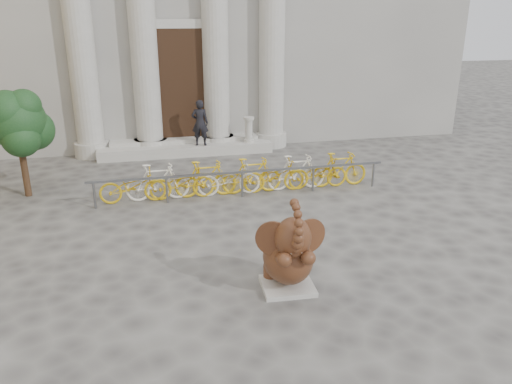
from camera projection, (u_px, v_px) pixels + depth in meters
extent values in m
plane|color=#474442|center=(238.00, 286.00, 9.03)|extent=(80.00, 80.00, 0.00)
cube|color=black|center=(182.00, 86.00, 17.35)|extent=(2.40, 0.16, 4.00)
cylinder|color=#A8A59E|center=(79.00, 36.00, 15.98)|extent=(0.90, 0.90, 8.00)
cylinder|color=#A8A59E|center=(143.00, 35.00, 16.41)|extent=(0.90, 0.90, 8.00)
cylinder|color=#A8A59E|center=(215.00, 34.00, 16.92)|extent=(0.90, 0.90, 8.00)
cylinder|color=#A8A59E|center=(272.00, 34.00, 17.35)|extent=(0.90, 0.90, 8.00)
cube|color=#A8A59E|center=(186.00, 149.00, 17.59)|extent=(6.00, 1.20, 0.36)
cube|color=#A8A59E|center=(287.00, 286.00, 8.96)|extent=(0.96, 0.88, 0.09)
ellipsoid|color=black|center=(285.00, 265.00, 9.04)|extent=(0.81, 0.78, 0.59)
ellipsoid|color=black|center=(288.00, 257.00, 8.78)|extent=(0.94, 1.15, 0.95)
cylinder|color=black|center=(271.00, 270.00, 9.16)|extent=(0.29, 0.29, 0.24)
cylinder|color=black|center=(297.00, 268.00, 9.24)|extent=(0.29, 0.29, 0.24)
cylinder|color=black|center=(281.00, 258.00, 8.35)|extent=(0.25, 0.56, 0.36)
cylinder|color=black|center=(305.00, 256.00, 8.41)|extent=(0.25, 0.56, 0.36)
ellipsoid|color=black|center=(293.00, 238.00, 8.30)|extent=(0.66, 0.62, 0.73)
cylinder|color=black|center=(273.00, 239.00, 8.37)|extent=(0.59, 0.27, 0.62)
cylinder|color=black|center=(309.00, 236.00, 8.47)|extent=(0.61, 0.20, 0.62)
cone|color=beige|center=(289.00, 251.00, 8.16)|extent=(0.10, 0.22, 0.10)
cone|color=beige|center=(302.00, 250.00, 8.20)|extent=(0.13, 0.22, 0.10)
cube|color=slate|center=(242.00, 172.00, 13.23)|extent=(8.00, 0.06, 0.06)
cylinder|color=slate|center=(94.00, 195.00, 12.53)|extent=(0.06, 0.06, 0.70)
cylinder|color=slate|center=(167.00, 190.00, 12.92)|extent=(0.06, 0.06, 0.70)
cylinder|color=slate|center=(242.00, 184.00, 13.35)|extent=(0.06, 0.06, 0.70)
cylinder|color=slate|center=(313.00, 179.00, 13.78)|extent=(0.06, 0.06, 0.70)
cylinder|color=slate|center=(373.00, 175.00, 14.16)|extent=(0.06, 0.06, 0.70)
imported|color=gold|center=(133.00, 184.00, 12.92)|extent=(1.70, 0.50, 1.00)
imported|color=silver|center=(157.00, 182.00, 13.05)|extent=(1.66, 0.47, 1.00)
imported|color=gold|center=(182.00, 180.00, 13.19)|extent=(1.70, 0.50, 1.00)
imported|color=gold|center=(206.00, 179.00, 13.32)|extent=(1.66, 0.47, 1.00)
imported|color=silver|center=(229.00, 177.00, 13.46)|extent=(1.70, 0.50, 1.00)
imported|color=gold|center=(252.00, 175.00, 13.60)|extent=(1.66, 0.47, 1.00)
imported|color=gold|center=(274.00, 174.00, 13.73)|extent=(1.70, 0.50, 1.00)
imported|color=silver|center=(296.00, 172.00, 13.87)|extent=(1.66, 0.47, 1.00)
imported|color=gold|center=(318.00, 171.00, 14.00)|extent=(1.70, 0.50, 1.00)
imported|color=gold|center=(339.00, 169.00, 14.14)|extent=(1.66, 0.47, 1.00)
cylinder|color=#332114|center=(24.00, 165.00, 13.25)|extent=(0.18, 0.18, 1.76)
sphere|color=black|center=(17.00, 121.00, 12.86)|extent=(1.46, 1.46, 1.46)
sphere|color=black|center=(34.00, 130.00, 13.21)|extent=(1.07, 1.07, 1.07)
sphere|color=black|center=(8.00, 127.00, 13.08)|extent=(0.98, 0.98, 0.98)
sphere|color=black|center=(21.00, 138.00, 12.74)|extent=(0.98, 0.98, 0.98)
sphere|color=black|center=(7.00, 111.00, 12.55)|extent=(1.07, 1.07, 1.07)
sphere|color=black|center=(24.00, 106.00, 12.69)|extent=(0.88, 0.88, 0.88)
imported|color=black|center=(200.00, 123.00, 17.04)|extent=(0.64, 0.50, 1.57)
cylinder|color=#A8A59E|center=(249.00, 141.00, 17.70)|extent=(0.37, 0.37, 0.11)
cylinder|color=#A8A59E|center=(249.00, 131.00, 17.58)|extent=(0.26, 0.26, 0.82)
cylinder|color=#A8A59E|center=(249.00, 118.00, 17.44)|extent=(0.37, 0.37, 0.09)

